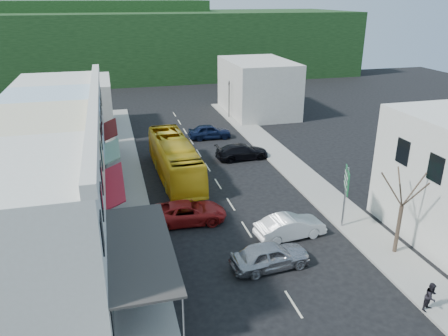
# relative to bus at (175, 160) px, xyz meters

# --- Properties ---
(ground) EXTENTS (120.00, 120.00, 0.00)m
(ground) POSITION_rel_bus_xyz_m (3.24, -10.46, -1.55)
(ground) COLOR black
(ground) RESTS_ON ground
(sidewalk_left) EXTENTS (3.00, 52.00, 0.15)m
(sidewalk_left) POSITION_rel_bus_xyz_m (-4.26, -0.46, -1.48)
(sidewalk_left) COLOR gray
(sidewalk_left) RESTS_ON ground
(sidewalk_right) EXTENTS (3.00, 52.00, 0.15)m
(sidewalk_right) POSITION_rel_bus_xyz_m (10.74, -0.46, -1.48)
(sidewalk_right) COLOR gray
(sidewalk_right) RESTS_ON ground
(shopfront_row) EXTENTS (8.25, 30.00, 8.00)m
(shopfront_row) POSITION_rel_bus_xyz_m (-9.26, -5.46, 2.45)
(shopfront_row) COLOR beige
(shopfront_row) RESTS_ON ground
(distant_block_left) EXTENTS (8.00, 10.00, 6.00)m
(distant_block_left) POSITION_rel_bus_xyz_m (-8.76, 16.54, 1.45)
(distant_block_left) COLOR #B7B2A8
(distant_block_left) RESTS_ON ground
(distant_block_right) EXTENTS (8.00, 12.00, 7.00)m
(distant_block_right) POSITION_rel_bus_xyz_m (14.24, 19.54, 1.95)
(distant_block_right) COLOR #B7B2A8
(distant_block_right) RESTS_ON ground
(hillside) EXTENTS (80.00, 26.00, 14.00)m
(hillside) POSITION_rel_bus_xyz_m (1.78, 54.64, 5.18)
(hillside) COLOR black
(hillside) RESTS_ON ground
(bus) EXTENTS (2.92, 11.68, 3.10)m
(bus) POSITION_rel_bus_xyz_m (0.00, 0.00, 0.00)
(bus) COLOR yellow
(bus) RESTS_ON ground
(car_silver) EXTENTS (4.54, 2.17, 1.40)m
(car_silver) POSITION_rel_bus_xyz_m (3.20, -15.05, -0.85)
(car_silver) COLOR #A7A7AC
(car_silver) RESTS_ON ground
(car_white) EXTENTS (4.58, 2.29, 1.40)m
(car_white) POSITION_rel_bus_xyz_m (5.67, -12.15, -0.85)
(car_white) COLOR silver
(car_white) RESTS_ON ground
(car_red) EXTENTS (4.70, 2.15, 1.40)m
(car_red) POSITION_rel_bus_xyz_m (-0.44, -8.40, -0.85)
(car_red) COLOR maroon
(car_red) RESTS_ON ground
(car_black_near) EXTENTS (4.57, 2.02, 1.40)m
(car_black_near) POSITION_rel_bus_xyz_m (6.98, 2.85, -0.85)
(car_black_near) COLOR black
(car_black_near) RESTS_ON ground
(car_navy_mid) EXTENTS (4.45, 1.93, 1.40)m
(car_navy_mid) POSITION_rel_bus_xyz_m (5.41, 9.99, -0.85)
(car_navy_mid) COLOR #0D1632
(car_navy_mid) RESTS_ON ground
(pedestrian_left) EXTENTS (0.50, 0.66, 1.70)m
(pedestrian_left) POSITION_rel_bus_xyz_m (-3.72, -9.99, -0.55)
(pedestrian_left) COLOR black
(pedestrian_left) RESTS_ON sidewalk_left
(pedestrian_right) EXTENTS (0.81, 0.66, 1.70)m
(pedestrian_right) POSITION_rel_bus_xyz_m (9.54, -20.74, -0.55)
(pedestrian_right) COLOR black
(pedestrian_right) RESTS_ON sidewalk_right
(direction_sign) EXTENTS (1.68, 2.14, 4.40)m
(direction_sign) POSITION_rel_bus_xyz_m (9.64, -11.85, 0.65)
(direction_sign) COLOR #10602D
(direction_sign) RESTS_ON ground
(street_tree) EXTENTS (2.89, 2.89, 6.48)m
(street_tree) POSITION_rel_bus_xyz_m (11.14, -15.61, 1.69)
(street_tree) COLOR #33271D
(street_tree) RESTS_ON ground
(traffic_signal) EXTENTS (0.86, 1.15, 4.82)m
(traffic_signal) POSITION_rel_bus_xyz_m (9.84, 17.98, 0.86)
(traffic_signal) COLOR black
(traffic_signal) RESTS_ON ground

